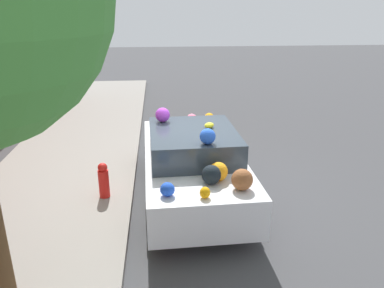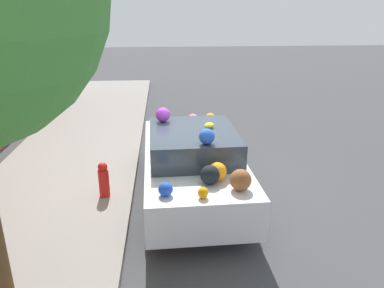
# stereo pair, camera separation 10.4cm
# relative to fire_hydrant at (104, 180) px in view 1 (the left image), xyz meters

# --- Properties ---
(ground_plane) EXTENTS (60.00, 60.00, 0.00)m
(ground_plane) POSITION_rel_fire_hydrant_xyz_m (0.15, -1.62, -0.49)
(ground_plane) COLOR #424244
(sidewalk_curb) EXTENTS (24.00, 3.20, 0.15)m
(sidewalk_curb) POSITION_rel_fire_hydrant_xyz_m (0.15, 1.08, -0.42)
(sidewalk_curb) COLOR gray
(sidewalk_curb) RESTS_ON ground
(fire_hydrant) EXTENTS (0.20, 0.20, 0.70)m
(fire_hydrant) POSITION_rel_fire_hydrant_xyz_m (0.00, 0.00, 0.00)
(fire_hydrant) COLOR red
(fire_hydrant) RESTS_ON sidewalk_curb
(art_car) EXTENTS (4.31, 1.94, 1.74)m
(art_car) POSITION_rel_fire_hydrant_xyz_m (0.11, -1.71, 0.26)
(art_car) COLOR silver
(art_car) RESTS_ON ground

